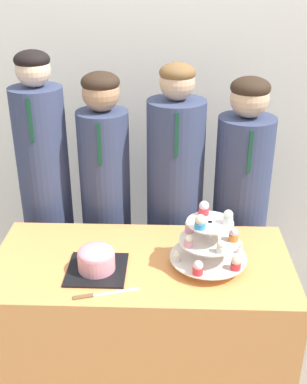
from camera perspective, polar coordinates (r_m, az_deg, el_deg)
The scene contains 9 objects.
wall_back at distance 3.02m, azimuth -0.27°, elevation 14.44°, with size 9.00×0.06×2.70m.
table at distance 2.41m, azimuth -1.33°, elevation -15.28°, with size 1.35×0.65×0.72m.
round_cake at distance 2.11m, azimuth -6.79°, elevation -7.96°, with size 0.26×0.26×0.12m.
cake_knife at distance 2.00m, azimuth -6.90°, elevation -12.04°, with size 0.27×0.09×0.01m.
cupcake_stand at distance 2.11m, azimuth 6.65°, elevation -5.69°, with size 0.34×0.34×0.28m.
student_0 at distance 2.75m, azimuth -12.53°, elevation -0.77°, with size 0.28×0.28×1.55m.
student_1 at distance 2.70m, azimuth -5.62°, elevation -1.65°, with size 0.27×0.28×1.45m.
student_2 at distance 2.68m, azimuth 2.52°, elevation -1.74°, with size 0.31×0.31×1.50m.
student_3 at distance 2.72m, azimuth 10.18°, elevation -2.26°, with size 0.30×0.31×1.43m.
Camera 1 is at (0.12, -1.49, 1.94)m, focal length 45.00 mm.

